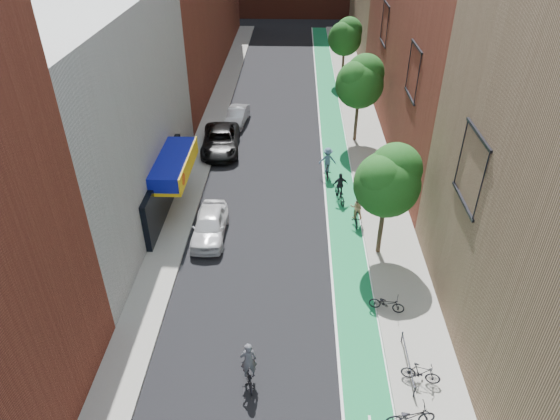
# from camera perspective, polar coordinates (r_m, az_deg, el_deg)

# --- Properties ---
(ground) EXTENTS (160.00, 160.00, 0.00)m
(ground) POSITION_cam_1_polar(r_m,az_deg,el_deg) (20.66, -1.78, -22.13)
(ground) COLOR black
(ground) RESTS_ON ground
(bike_lane) EXTENTS (2.00, 68.00, 0.01)m
(bike_lane) POSITION_cam_1_polar(r_m,az_deg,el_deg) (41.41, 6.00, 9.03)
(bike_lane) COLOR #167F3A
(bike_lane) RESTS_ON ground
(sidewalk_left) EXTENTS (2.00, 68.00, 0.15)m
(sidewalk_left) POSITION_cam_1_polar(r_m,az_deg,el_deg) (41.86, -7.96, 9.27)
(sidewalk_left) COLOR gray
(sidewalk_left) RESTS_ON ground
(sidewalk_right) EXTENTS (3.00, 68.00, 0.15)m
(sidewalk_right) POSITION_cam_1_polar(r_m,az_deg,el_deg) (41.64, 9.48, 9.00)
(sidewalk_right) COLOR gray
(sidewalk_right) RESTS_ON ground
(building_left_white) EXTENTS (8.00, 20.00, 12.00)m
(building_left_white) POSITION_cam_1_polar(r_m,az_deg,el_deg) (30.36, -21.81, 9.77)
(building_left_white) COLOR silver
(building_left_white) RESTS_ON ground
(tree_near) EXTENTS (3.40, 3.36, 6.42)m
(tree_near) POSITION_cam_1_polar(r_m,az_deg,el_deg) (25.37, 12.28, 3.44)
(tree_near) COLOR #332619
(tree_near) RESTS_ON ground
(tree_mid) EXTENTS (3.55, 3.53, 6.74)m
(tree_mid) POSITION_cam_1_polar(r_m,az_deg,el_deg) (37.94, 9.17, 14.42)
(tree_mid) COLOR #332619
(tree_mid) RESTS_ON ground
(tree_far) EXTENTS (3.30, 3.25, 6.21)m
(tree_far) POSITION_cam_1_polar(r_m,az_deg,el_deg) (51.41, 7.48, 19.13)
(tree_far) COLOR #332619
(tree_far) RESTS_ON ground
(parked_car_white) EXTENTS (1.85, 4.51, 1.53)m
(parked_car_white) POSITION_cam_1_polar(r_m,az_deg,el_deg) (28.50, -8.04, -1.71)
(parked_car_white) COLOR silver
(parked_car_white) RESTS_ON ground
(parked_car_black) EXTENTS (3.11, 6.00, 1.62)m
(parked_car_black) POSITION_cam_1_polar(r_m,az_deg,el_deg) (37.89, -6.81, 7.90)
(parked_car_black) COLOR black
(parked_car_black) RESTS_ON ground
(parked_car_silver) EXTENTS (1.86, 4.25, 1.36)m
(parked_car_silver) POSITION_cam_1_polar(r_m,az_deg,el_deg) (42.30, -4.92, 10.64)
(parked_car_silver) COLOR #95999D
(parked_car_silver) RESTS_ON ground
(cyclist_lead) EXTENTS (0.86, 1.62, 2.16)m
(cyclist_lead) POSITION_cam_1_polar(r_m,az_deg,el_deg) (20.90, -3.60, -17.70)
(cyclist_lead) COLOR black
(cyclist_lead) RESTS_ON ground
(cyclist_lane_near) EXTENTS (0.79, 1.70, 1.94)m
(cyclist_lane_near) POSITION_cam_1_polar(r_m,az_deg,el_deg) (29.60, 8.71, -0.19)
(cyclist_lane_near) COLOR black
(cyclist_lane_near) RESTS_ON ground
(cyclist_lane_mid) EXTENTS (1.06, 2.01, 1.93)m
(cyclist_lane_mid) POSITION_cam_1_polar(r_m,az_deg,el_deg) (31.65, 6.86, 2.15)
(cyclist_lane_mid) COLOR black
(cyclist_lane_mid) RESTS_ON ground
(cyclist_lane_far) EXTENTS (1.18, 1.82, 2.14)m
(cyclist_lane_far) POSITION_cam_1_polar(r_m,az_deg,el_deg) (34.17, 5.44, 5.25)
(cyclist_lane_far) COLOR black
(cyclist_lane_far) RESTS_ON ground
(parked_bike_near) EXTENTS (1.97, 0.93, 1.00)m
(parked_bike_near) POSITION_cam_1_polar(r_m,az_deg,el_deg) (20.35, 14.69, -21.85)
(parked_bike_near) COLOR black
(parked_bike_near) RESTS_ON sidewalk_right
(parked_bike_mid) EXTENTS (1.63, 0.85, 0.94)m
(parked_bike_mid) POSITION_cam_1_polar(r_m,az_deg,el_deg) (21.70, 15.81, -17.47)
(parked_bike_mid) COLOR black
(parked_bike_mid) RESTS_ON sidewalk_right
(parked_bike_far) EXTENTS (1.75, 0.99, 0.87)m
(parked_bike_far) POSITION_cam_1_polar(r_m,az_deg,el_deg) (24.17, 12.11, -10.37)
(parked_bike_far) COLOR black
(parked_bike_far) RESTS_ON sidewalk_right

